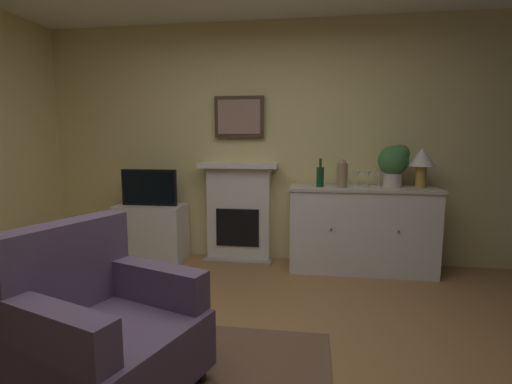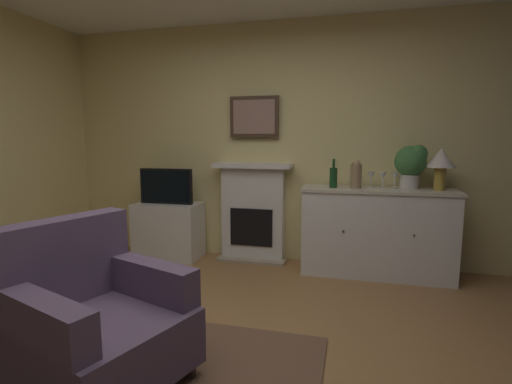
% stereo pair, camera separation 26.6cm
% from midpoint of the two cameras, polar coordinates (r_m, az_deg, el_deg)
% --- Properties ---
extents(ground_plane, '(5.24, 4.53, 0.10)m').
position_cam_midpoint_polar(ground_plane, '(2.54, -2.68, -25.94)').
color(ground_plane, '#9E7042').
rests_on(ground_plane, ground).
extents(wall_rear, '(5.24, 0.06, 2.63)m').
position_cam_midpoint_polar(wall_rear, '(4.30, 6.04, 7.18)').
color(wall_rear, '#EAD68C').
rests_on(wall_rear, ground_plane).
extents(fireplace_unit, '(0.87, 0.30, 1.10)m').
position_cam_midpoint_polar(fireplace_unit, '(4.31, 1.35, -3.01)').
color(fireplace_unit, white).
rests_on(fireplace_unit, ground_plane).
extents(framed_picture, '(0.55, 0.04, 0.45)m').
position_cam_midpoint_polar(framed_picture, '(4.29, 1.53, 11.14)').
color(framed_picture, '#473323').
extents(sideboard_cabinet, '(1.48, 0.49, 0.88)m').
position_cam_midpoint_polar(sideboard_cabinet, '(4.07, 19.33, -5.65)').
color(sideboard_cabinet, white).
rests_on(sideboard_cabinet, ground_plane).
extents(table_lamp, '(0.26, 0.26, 0.40)m').
position_cam_midpoint_polar(table_lamp, '(4.06, 27.60, 4.12)').
color(table_lamp, '#B79338').
rests_on(table_lamp, sideboard_cabinet).
extents(wine_bottle, '(0.08, 0.08, 0.29)m').
position_cam_midpoint_polar(wine_bottle, '(3.92, 13.40, 2.17)').
color(wine_bottle, '#193F1E').
rests_on(wine_bottle, sideboard_cabinet).
extents(wine_glass_left, '(0.07, 0.07, 0.16)m').
position_cam_midpoint_polar(wine_glass_left, '(3.96, 18.68, 2.23)').
color(wine_glass_left, silver).
rests_on(wine_glass_left, sideboard_cabinet).
extents(wine_glass_center, '(0.07, 0.07, 0.16)m').
position_cam_midpoint_polar(wine_glass_center, '(3.99, 20.24, 2.20)').
color(wine_glass_center, silver).
rests_on(wine_glass_center, sideboard_cabinet).
extents(wine_glass_right, '(0.07, 0.07, 0.16)m').
position_cam_midpoint_polar(wine_glass_right, '(3.99, 21.83, 2.12)').
color(wine_glass_right, silver).
rests_on(wine_glass_right, sideboard_cabinet).
extents(vase_decorative, '(0.11, 0.11, 0.28)m').
position_cam_midpoint_polar(vase_decorative, '(3.92, 16.60, 2.53)').
color(vase_decorative, '#9E7F5B').
rests_on(vase_decorative, sideboard_cabinet).
extents(tv_cabinet, '(0.75, 0.42, 0.63)m').
position_cam_midpoint_polar(tv_cabinet, '(4.53, -11.30, -5.62)').
color(tv_cabinet, white).
rests_on(tv_cabinet, ground_plane).
extents(tv_set, '(0.62, 0.07, 0.40)m').
position_cam_midpoint_polar(tv_set, '(4.42, -11.61, 0.84)').
color(tv_set, black).
rests_on(tv_set, tv_cabinet).
extents(potted_plant_fern, '(0.30, 0.30, 0.43)m').
position_cam_midpoint_polar(potted_plant_fern, '(3.85, -31.20, -10.02)').
color(potted_plant_fern, '#936B4C').
rests_on(potted_plant_fern, ground_plane).
extents(potted_plant_small, '(0.30, 0.30, 0.43)m').
position_cam_midpoint_polar(potted_plant_small, '(4.06, 23.96, 4.01)').
color(potted_plant_small, beige).
rests_on(potted_plant_small, sideboard_cabinet).
extents(armchair, '(1.01, 0.98, 0.92)m').
position_cam_midpoint_polar(armchair, '(2.34, -19.76, -17.53)').
color(armchair, '#604C66').
rests_on(armchair, ground_plane).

